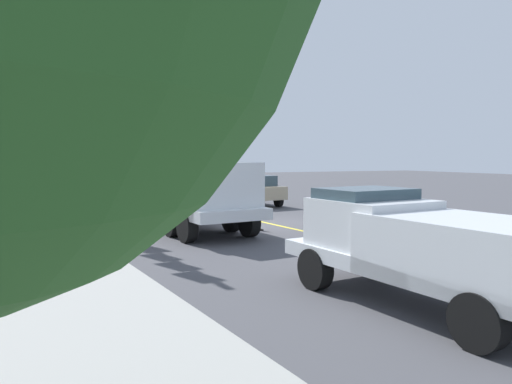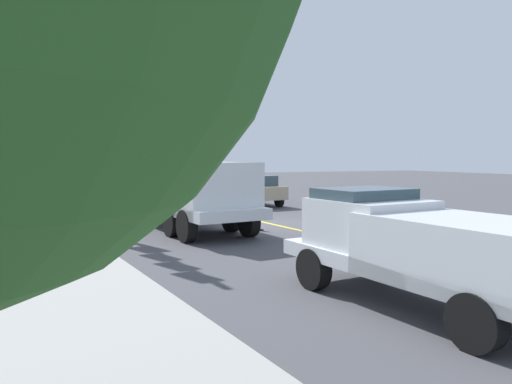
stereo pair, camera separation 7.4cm
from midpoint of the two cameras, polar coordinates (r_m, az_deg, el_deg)
ground at (r=19.80m, az=1.56°, el=-3.70°), size 120.00×120.00×0.00m
sidewalk_far_side at (r=16.94m, az=-25.24°, el=-5.22°), size 60.03×10.14×0.12m
lane_centre_stripe at (r=19.80m, az=1.56°, el=-3.69°), size 49.72×5.63×0.01m
utility_bucket_truck at (r=18.51m, az=-8.27°, el=0.71°), size 8.42×3.38×6.85m
service_pickup_truck at (r=9.21m, az=18.96°, el=-5.94°), size 5.80×2.70×2.06m
passing_minivan at (r=27.25m, az=-0.62°, el=0.50°), size 4.98×2.41×1.69m
traffic_cone_mid_front at (r=13.11m, az=12.66°, el=-6.22°), size 0.40×0.40×0.74m
traffic_cone_mid_rear at (r=17.90m, az=0.17°, el=-3.43°), size 0.40×0.40×0.69m
traffic_cone_trailing at (r=23.19m, az=-7.87°, el=-1.68°), size 0.40×0.40×0.74m
traffic_signal_mast at (r=20.82m, az=-23.79°, el=12.52°), size 5.69×0.98×8.44m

